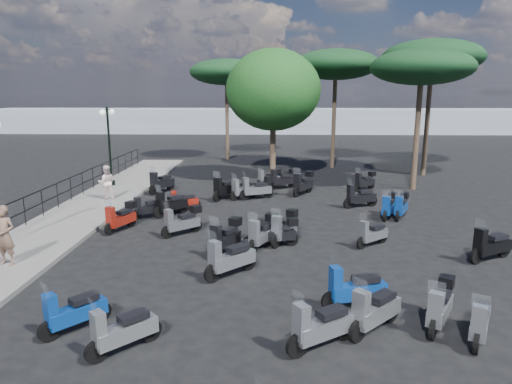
{
  "coord_description": "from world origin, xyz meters",
  "views": [
    {
      "loc": [
        1.49,
        -15.7,
        5.1
      ],
      "look_at": [
        0.95,
        2.14,
        1.2
      ],
      "focal_mm": 32.0,
      "sensor_mm": 36.0,
      "label": 1
    }
  ],
  "objects_px": {
    "scooter_20": "(284,228)",
    "scooter_27": "(389,207)",
    "scooter_2": "(121,218)",
    "scooter_25": "(480,322)",
    "woman": "(5,235)",
    "scooter_5": "(161,183)",
    "scooter_16": "(257,188)",
    "scooter_24": "(440,307)",
    "scooter_30": "(263,233)",
    "pine_1": "(432,58)",
    "scooter_21": "(372,234)",
    "pine_0": "(336,65)",
    "scooter_10": "(224,189)",
    "scooter_15": "(276,233)",
    "broadleaf_tree": "(273,90)",
    "scooter_17": "(243,190)",
    "scooter_31": "(401,207)",
    "scooter_14": "(226,238)",
    "scooter_13": "(321,327)",
    "scooter_22": "(303,184)",
    "scooter_19": "(374,311)",
    "scooter_28": "(360,197)",
    "scooter_4": "(148,208)",
    "scooter_7": "(230,259)",
    "pedestrian_far": "(107,182)",
    "scooter_6": "(122,331)",
    "lamp_post_2": "(109,141)",
    "scooter_18": "(355,290)",
    "pine_3": "(422,68)",
    "scooter_11": "(269,178)",
    "scooter_23": "(283,179)",
    "scooter_8": "(182,222)",
    "scooter_1": "(73,312)",
    "scooter_9": "(170,204)",
    "pine_2": "(226,72)",
    "scooter_3": "(183,201)"
  },
  "relations": [
    {
      "from": "scooter_19",
      "to": "pine_1",
      "type": "height_order",
      "value": "pine_1"
    },
    {
      "from": "scooter_8",
      "to": "broadleaf_tree",
      "type": "height_order",
      "value": "broadleaf_tree"
    },
    {
      "from": "scooter_5",
      "to": "scooter_19",
      "type": "bearing_deg",
      "value": 148.51
    },
    {
      "from": "pine_0",
      "to": "scooter_16",
      "type": "bearing_deg",
      "value": -116.85
    },
    {
      "from": "scooter_13",
      "to": "scooter_14",
      "type": "bearing_deg",
      "value": -10.0
    },
    {
      "from": "scooter_14",
      "to": "scooter_27",
      "type": "relative_size",
      "value": 1.06
    },
    {
      "from": "scooter_4",
      "to": "pine_3",
      "type": "height_order",
      "value": "pine_3"
    },
    {
      "from": "scooter_16",
      "to": "scooter_24",
      "type": "bearing_deg",
      "value": 175.85
    },
    {
      "from": "scooter_14",
      "to": "scooter_2",
      "type": "bearing_deg",
      "value": -1.99
    },
    {
      "from": "scooter_5",
      "to": "scooter_19",
      "type": "distance_m",
      "value": 15.95
    },
    {
      "from": "scooter_14",
      "to": "scooter_27",
      "type": "bearing_deg",
      "value": -117.96
    },
    {
      "from": "scooter_1",
      "to": "scooter_20",
      "type": "bearing_deg",
      "value": -86.21
    },
    {
      "from": "scooter_21",
      "to": "scooter_24",
      "type": "bearing_deg",
      "value": 145.02
    },
    {
      "from": "scooter_15",
      "to": "broadleaf_tree",
      "type": "bearing_deg",
      "value": -11.55
    },
    {
      "from": "lamp_post_2",
      "to": "scooter_30",
      "type": "xyz_separation_m",
      "value": [
        8.41,
        -9.71,
        -2.03
      ]
    },
    {
      "from": "scooter_9",
      "to": "scooter_27",
      "type": "distance_m",
      "value": 9.12
    },
    {
      "from": "scooter_31",
      "to": "broadleaf_tree",
      "type": "height_order",
      "value": "broadleaf_tree"
    },
    {
      "from": "pine_1",
      "to": "scooter_16",
      "type": "bearing_deg",
      "value": -145.86
    },
    {
      "from": "scooter_3",
      "to": "scooter_24",
      "type": "xyz_separation_m",
      "value": [
        7.57,
        -10.04,
        0.09
      ]
    },
    {
      "from": "pine_0",
      "to": "pedestrian_far",
      "type": "bearing_deg",
      "value": -138.68
    },
    {
      "from": "scooter_11",
      "to": "scooter_23",
      "type": "distance_m",
      "value": 0.98
    },
    {
      "from": "scooter_18",
      "to": "scooter_19",
      "type": "bearing_deg",
      "value": 175.96
    },
    {
      "from": "scooter_15",
      "to": "scooter_27",
      "type": "xyz_separation_m",
      "value": [
        4.73,
        3.76,
        0.01
      ]
    },
    {
      "from": "lamp_post_2",
      "to": "scooter_3",
      "type": "relative_size",
      "value": 3.04
    },
    {
      "from": "scooter_2",
      "to": "scooter_25",
      "type": "relative_size",
      "value": 1.09
    },
    {
      "from": "scooter_9",
      "to": "pine_0",
      "type": "xyz_separation_m",
      "value": [
        8.51,
        13.01,
        6.4
      ]
    },
    {
      "from": "scooter_16",
      "to": "scooter_17",
      "type": "bearing_deg",
      "value": 65.18
    },
    {
      "from": "scooter_2",
      "to": "pine_0",
      "type": "bearing_deg",
      "value": -100.21
    },
    {
      "from": "pine_1",
      "to": "scooter_15",
      "type": "bearing_deg",
      "value": -124.07
    },
    {
      "from": "scooter_30",
      "to": "pine_1",
      "type": "distance_m",
      "value": 18.53
    },
    {
      "from": "scooter_1",
      "to": "scooter_20",
      "type": "distance_m",
      "value": 7.77
    },
    {
      "from": "scooter_17",
      "to": "scooter_30",
      "type": "distance_m",
      "value": 7.28
    },
    {
      "from": "scooter_15",
      "to": "scooter_27",
      "type": "distance_m",
      "value": 6.04
    },
    {
      "from": "scooter_7",
      "to": "scooter_16",
      "type": "distance_m",
      "value": 9.62
    },
    {
      "from": "scooter_4",
      "to": "scooter_7",
      "type": "bearing_deg",
      "value": 172.98
    },
    {
      "from": "scooter_16",
      "to": "scooter_15",
      "type": "bearing_deg",
      "value": 163.1
    },
    {
      "from": "scooter_17",
      "to": "pine_2",
      "type": "distance_m",
      "value": 15.06
    },
    {
      "from": "scooter_2",
      "to": "scooter_10",
      "type": "relative_size",
      "value": 0.93
    },
    {
      "from": "scooter_24",
      "to": "pedestrian_far",
      "type": "bearing_deg",
      "value": -14.34
    },
    {
      "from": "scooter_31",
      "to": "scooter_5",
      "type": "bearing_deg",
      "value": 4.53
    },
    {
      "from": "scooter_6",
      "to": "scooter_14",
      "type": "height_order",
      "value": "scooter_14"
    },
    {
      "from": "scooter_14",
      "to": "scooter_22",
      "type": "height_order",
      "value": "scooter_22"
    },
    {
      "from": "scooter_20",
      "to": "scooter_27",
      "type": "distance_m",
      "value": 5.55
    },
    {
      "from": "woman",
      "to": "scooter_5",
      "type": "distance_m",
      "value": 10.76
    },
    {
      "from": "pedestrian_far",
      "to": "scooter_2",
      "type": "height_order",
      "value": "pedestrian_far"
    },
    {
      "from": "woman",
      "to": "scooter_13",
      "type": "xyz_separation_m",
      "value": [
        8.74,
        -4.01,
        -0.55
      ]
    },
    {
      "from": "scooter_28",
      "to": "scooter_24",
      "type": "bearing_deg",
      "value": 156.44
    },
    {
      "from": "scooter_21",
      "to": "scooter_25",
      "type": "height_order",
      "value": "scooter_25"
    },
    {
      "from": "pine_2",
      "to": "scooter_11",
      "type": "bearing_deg",
      "value": -72.84
    },
    {
      "from": "scooter_16",
      "to": "scooter_21",
      "type": "bearing_deg",
      "value": -172.91
    }
  ]
}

